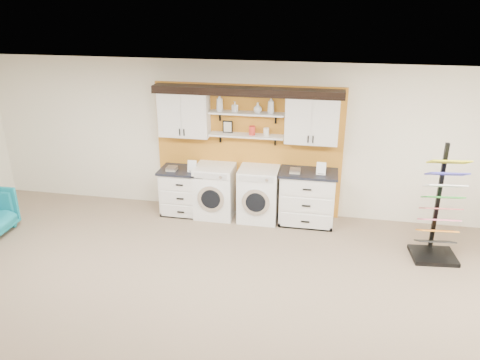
% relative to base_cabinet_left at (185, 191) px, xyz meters
% --- Properties ---
extents(floor, '(10.00, 10.00, 0.00)m').
position_rel_base_cabinet_left_xyz_m(floor, '(1.13, -3.64, -0.44)').
color(floor, '#836F58').
rests_on(floor, ground).
extents(ceiling, '(10.00, 10.00, 0.00)m').
position_rel_base_cabinet_left_xyz_m(ceiling, '(1.13, -3.64, 2.36)').
color(ceiling, white).
rests_on(ceiling, wall_back).
extents(wall_back, '(10.00, 0.00, 10.00)m').
position_rel_base_cabinet_left_xyz_m(wall_back, '(1.13, 0.36, 0.96)').
color(wall_back, '#EFE5CE').
rests_on(wall_back, floor).
extents(accent_panel, '(3.40, 0.07, 2.40)m').
position_rel_base_cabinet_left_xyz_m(accent_panel, '(1.13, 0.32, 0.76)').
color(accent_panel, '#BF7820').
rests_on(accent_panel, wall_back).
extents(upper_cabinet_left, '(0.90, 0.35, 0.84)m').
position_rel_base_cabinet_left_xyz_m(upper_cabinet_left, '(-0.00, 0.15, 1.44)').
color(upper_cabinet_left, white).
rests_on(upper_cabinet_left, wall_back).
extents(upper_cabinet_right, '(0.90, 0.35, 0.84)m').
position_rel_base_cabinet_left_xyz_m(upper_cabinet_right, '(2.26, 0.15, 1.44)').
color(upper_cabinet_right, white).
rests_on(upper_cabinet_right, wall_back).
extents(shelf_lower, '(1.32, 0.28, 0.03)m').
position_rel_base_cabinet_left_xyz_m(shelf_lower, '(1.13, 0.16, 1.09)').
color(shelf_lower, white).
rests_on(shelf_lower, wall_back).
extents(shelf_upper, '(1.32, 0.28, 0.03)m').
position_rel_base_cabinet_left_xyz_m(shelf_upper, '(1.13, 0.16, 1.49)').
color(shelf_upper, white).
rests_on(shelf_upper, wall_back).
extents(crown_molding, '(3.30, 0.41, 0.13)m').
position_rel_base_cabinet_left_xyz_m(crown_molding, '(1.13, 0.17, 1.89)').
color(crown_molding, black).
rests_on(crown_molding, wall_back).
extents(picture_frame, '(0.18, 0.02, 0.22)m').
position_rel_base_cabinet_left_xyz_m(picture_frame, '(0.78, 0.21, 1.22)').
color(picture_frame, black).
rests_on(picture_frame, shelf_lower).
extents(canister_red, '(0.11, 0.11, 0.16)m').
position_rel_base_cabinet_left_xyz_m(canister_red, '(1.23, 0.16, 1.19)').
color(canister_red, red).
rests_on(canister_red, shelf_lower).
extents(canister_cream, '(0.10, 0.10, 0.14)m').
position_rel_base_cabinet_left_xyz_m(canister_cream, '(1.48, 0.16, 1.18)').
color(canister_cream, silver).
rests_on(canister_cream, shelf_lower).
extents(base_cabinet_left, '(0.89, 0.66, 0.87)m').
position_rel_base_cabinet_left_xyz_m(base_cabinet_left, '(0.00, 0.00, 0.00)').
color(base_cabinet_left, white).
rests_on(base_cabinet_left, floor).
extents(base_cabinet_right, '(1.01, 0.66, 0.98)m').
position_rel_base_cabinet_left_xyz_m(base_cabinet_right, '(2.26, -0.00, 0.06)').
color(base_cabinet_right, white).
rests_on(base_cabinet_right, floor).
extents(washer, '(0.70, 0.71, 0.97)m').
position_rel_base_cabinet_left_xyz_m(washer, '(0.58, -0.00, 0.05)').
color(washer, white).
rests_on(washer, floor).
extents(dryer, '(0.70, 0.71, 0.98)m').
position_rel_base_cabinet_left_xyz_m(dryer, '(1.39, -0.00, 0.05)').
color(dryer, white).
rests_on(dryer, floor).
extents(sample_rack, '(0.71, 0.61, 1.82)m').
position_rel_base_cabinet_left_xyz_m(sample_rack, '(4.30, -0.82, 0.13)').
color(sample_rack, black).
rests_on(sample_rack, floor).
extents(soap_bottle_a, '(0.14, 0.14, 0.31)m').
position_rel_base_cabinet_left_xyz_m(soap_bottle_a, '(0.65, 0.16, 1.66)').
color(soap_bottle_a, silver).
rests_on(soap_bottle_a, shelf_upper).
extents(soap_bottle_b, '(0.12, 0.12, 0.18)m').
position_rel_base_cabinet_left_xyz_m(soap_bottle_b, '(0.92, 0.16, 1.60)').
color(soap_bottle_b, silver).
rests_on(soap_bottle_b, shelf_upper).
extents(soap_bottle_c, '(0.20, 0.20, 0.18)m').
position_rel_base_cabinet_left_xyz_m(soap_bottle_c, '(1.32, 0.16, 1.60)').
color(soap_bottle_c, silver).
rests_on(soap_bottle_c, shelf_upper).
extents(soap_bottle_d, '(0.15, 0.15, 0.30)m').
position_rel_base_cabinet_left_xyz_m(soap_bottle_d, '(1.55, 0.16, 1.66)').
color(soap_bottle_d, silver).
rests_on(soap_bottle_d, shelf_upper).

